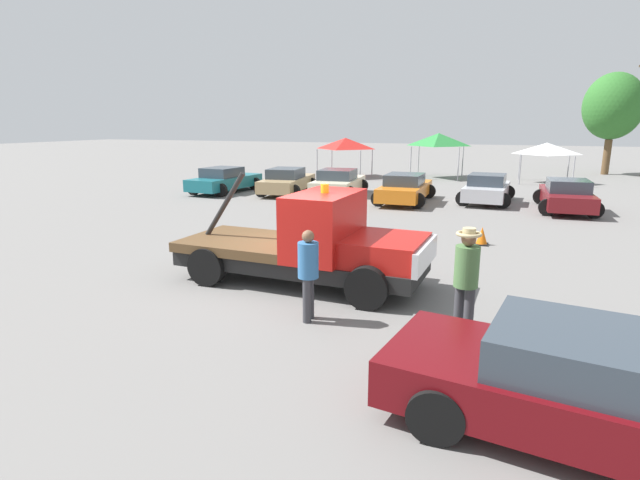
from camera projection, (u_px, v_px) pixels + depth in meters
name	position (u px, v px, depth m)	size (l,w,h in m)	color
ground_plane	(300.00, 282.00, 11.64)	(160.00, 160.00, 0.00)	slate
tow_truck	(314.00, 245.00, 11.30)	(5.87, 2.52, 2.51)	black
foreground_car	(610.00, 394.00, 5.62)	(5.45, 2.70, 1.34)	#5B0A0F
person_near_truck	(466.00, 273.00, 8.46)	(0.43, 0.43, 1.92)	#38383D
person_at_hood	(308.00, 269.00, 9.17)	(0.39, 0.39, 1.73)	#38383D
parked_car_teal	(224.00, 180.00, 26.48)	(2.67, 4.69, 1.34)	#196670
parked_car_tan	(287.00, 181.00, 26.04)	(2.71, 4.93, 1.34)	tan
parked_car_cream	(338.00, 183.00, 25.40)	(2.70, 4.62, 1.34)	beige
parked_car_orange	(405.00, 188.00, 23.16)	(2.40, 4.79, 1.34)	orange
parked_car_silver	(487.00, 189.00, 23.04)	(2.52, 4.33, 1.34)	#B7B7BC
parked_car_maroon	(566.00, 196.00, 20.91)	(2.45, 4.67, 1.34)	maroon
canopy_tent_red	(346.00, 143.00, 33.75)	(3.06, 3.06, 2.63)	#9E9EA3
canopy_tent_green	(439.00, 140.00, 33.11)	(3.10, 3.10, 2.95)	#9E9EA3
canopy_tent_white	(547.00, 149.00, 30.31)	(2.95, 2.95, 2.44)	#9E9EA3
tree_left	(613.00, 107.00, 34.81)	(3.95, 3.95, 7.05)	brown
traffic_cone	(482.00, 237.00, 15.15)	(0.40, 0.40, 0.55)	black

